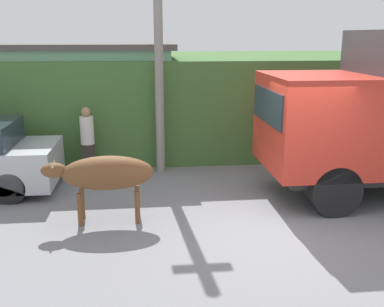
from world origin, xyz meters
name	(u,v)px	position (x,y,z in m)	size (l,w,h in m)	color
ground_plane	(283,224)	(0.00, 0.00, 0.00)	(60.00, 60.00, 0.00)	gray
hillside_embankment	(219,97)	(0.00, 7.33, 1.37)	(32.00, 6.88, 2.74)	#426B33
building_backdrop	(63,101)	(-4.74, 5.42, 1.59)	(6.24, 2.70, 3.15)	#8CC69E
brown_cow	(105,174)	(-3.24, 0.52, 0.92)	(2.03, 0.63, 1.25)	brown
pedestrian_on_hill	(87,138)	(-3.89, 3.48, 0.94)	(0.44, 0.44, 1.69)	#38332D
utility_pole	(159,46)	(-2.11, 3.57, 3.12)	(0.90, 0.21, 5.99)	gray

